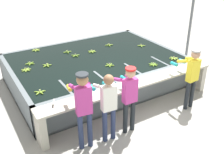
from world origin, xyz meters
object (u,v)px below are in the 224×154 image
object	(u,v)px
support_post_right	(191,21)
banana_bunch_floating_0	(153,64)
banana_bunch_floating_3	(75,55)
banana_bunch_floating_11	(141,46)
knife_0	(53,104)
worker_1	(108,102)
banana_bunch_floating_7	(30,63)
banana_bunch_floating_1	(110,65)
banana_bunch_floating_5	(67,52)
knife_1	(81,97)
worker_0	(83,104)
banana_bunch_floating_4	(47,65)
worker_3	(192,73)
worker_2	(129,94)
banana_bunch_floating_9	(109,45)
banana_bunch_ledge_0	(110,92)
banana_bunch_floating_10	(36,50)
banana_bunch_floating_12	(174,58)
banana_bunch_floating_2	(92,51)
banana_bunch_floating_8	(40,92)
banana_bunch_floating_6	(26,70)

from	to	relation	value
support_post_right	banana_bunch_floating_0	bearing A→B (deg)	-158.23
banana_bunch_floating_3	banana_bunch_floating_11	xyz separation A→B (m)	(2.28, -0.36, 0.00)
knife_0	worker_1	bearing A→B (deg)	-35.03
banana_bunch_floating_3	banana_bunch_floating_7	size ratio (longest dim) A/B	1.00
banana_bunch_floating_1	banana_bunch_floating_5	bearing A→B (deg)	111.32
banana_bunch_floating_11	knife_1	bearing A→B (deg)	-148.41
worker_0	banana_bunch_floating_4	world-z (taller)	worker_0
worker_1	worker_3	distance (m)	2.48
worker_2	banana_bunch_floating_9	xyz separation A→B (m)	(1.42, 3.22, -0.12)
worker_2	banana_bunch_floating_5	xyz separation A→B (m)	(-0.05, 3.37, -0.12)
banana_bunch_floating_4	knife_1	distance (m)	2.08
worker_0	banana_bunch_floating_11	distance (m)	4.28
banana_bunch_floating_5	banana_bunch_ledge_0	world-z (taller)	banana_bunch_ledge_0
banana_bunch_floating_3	knife_1	world-z (taller)	banana_bunch_floating_3
banana_bunch_floating_10	support_post_right	world-z (taller)	support_post_right
banana_bunch_floating_11	banana_bunch_floating_12	size ratio (longest dim) A/B	0.93
banana_bunch_floating_2	banana_bunch_floating_8	bearing A→B (deg)	-143.36
banana_bunch_floating_3	banana_bunch_floating_5	size ratio (longest dim) A/B	0.98
banana_bunch_floating_6	banana_bunch_floating_7	size ratio (longest dim) A/B	1.02
knife_0	banana_bunch_floating_5	bearing A→B (deg)	61.47
banana_bunch_floating_9	banana_bunch_floating_11	size ratio (longest dim) A/B	1.07
worker_3	banana_bunch_floating_3	distance (m)	3.52
banana_bunch_floating_9	knife_1	world-z (taller)	banana_bunch_floating_9
banana_bunch_floating_4	banana_bunch_floating_1	bearing A→B (deg)	-31.16
banana_bunch_floating_5	banana_bunch_floating_7	distance (m)	1.31
banana_bunch_floating_8	banana_bunch_ledge_0	world-z (taller)	banana_bunch_ledge_0
worker_3	banana_bunch_floating_3	xyz separation A→B (m)	(-1.88, 2.97, -0.14)
banana_bunch_floating_0	banana_bunch_floating_8	size ratio (longest dim) A/B	1.01
banana_bunch_floating_1	support_post_right	distance (m)	3.56
banana_bunch_floating_5	knife_0	size ratio (longest dim) A/B	0.86
worker_2	banana_bunch_floating_9	size ratio (longest dim) A/B	5.87
banana_bunch_floating_7	banana_bunch_ledge_0	xyz separation A→B (m)	(1.10, -2.64, 0.00)
banana_bunch_floating_4	banana_bunch_floating_5	xyz separation A→B (m)	(0.91, 0.67, 0.00)
worker_3	banana_bunch_floating_9	xyz separation A→B (m)	(-0.51, 3.25, -0.14)
banana_bunch_floating_6	support_post_right	xyz separation A→B (m)	(5.58, -0.60, 0.73)
banana_bunch_floating_4	support_post_right	xyz separation A→B (m)	(5.00, -0.59, 0.73)
banana_bunch_floating_5	banana_bunch_floating_8	world-z (taller)	same
banana_bunch_floating_8	banana_bunch_floating_9	distance (m)	3.57
banana_bunch_floating_4	banana_bunch_floating_6	distance (m)	0.59
worker_1	knife_0	size ratio (longest dim) A/B	4.95
banana_bunch_floating_5	worker_0	bearing A→B (deg)	-107.42
banana_bunch_floating_4	banana_bunch_floating_10	bearing A→B (deg)	85.80
worker_1	banana_bunch_floating_7	world-z (taller)	worker_1
banana_bunch_floating_0	knife_1	bearing A→B (deg)	-168.07
banana_bunch_floating_8	banana_bunch_floating_4	bearing A→B (deg)	64.86
banana_bunch_floating_12	banana_bunch_ledge_0	size ratio (longest dim) A/B	0.99
banana_bunch_floating_0	support_post_right	bearing A→B (deg)	21.77
banana_bunch_floating_1	banana_bunch_floating_12	world-z (taller)	same
banana_bunch_floating_1	banana_bunch_floating_11	bearing A→B (deg)	24.99
banana_bunch_floating_1	banana_bunch_floating_4	world-z (taller)	same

